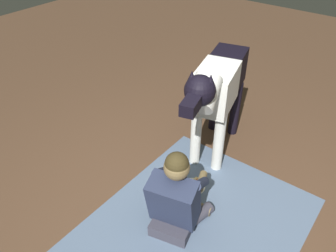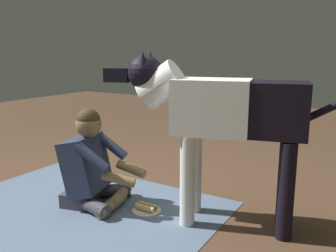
# 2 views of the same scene
# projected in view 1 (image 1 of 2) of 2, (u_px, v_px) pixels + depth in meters

# --- Properties ---
(ground_plane) EXTENTS (13.19, 13.19, 0.00)m
(ground_plane) POSITION_uv_depth(u_px,v_px,m) (187.00, 211.00, 3.15)
(ground_plane) COLOR brown
(area_rug) EXTENTS (2.23, 1.67, 0.01)m
(area_rug) POSITION_uv_depth(u_px,v_px,m) (189.00, 233.00, 2.95)
(area_rug) COLOR slate
(area_rug) RESTS_ON ground
(person_sitting_on_floor) EXTENTS (0.72, 0.58, 0.82)m
(person_sitting_on_floor) POSITION_uv_depth(u_px,v_px,m) (176.00, 198.00, 2.84)
(person_sitting_on_floor) COLOR #3C3B47
(person_sitting_on_floor) RESTS_ON ground
(large_dog) EXTENTS (1.64, 0.58, 1.27)m
(large_dog) POSITION_uv_depth(u_px,v_px,m) (217.00, 89.00, 3.33)
(large_dog) COLOR white
(large_dog) RESTS_ON ground
(hot_dog_on_plate) EXTENTS (0.23, 0.23, 0.06)m
(hot_dog_on_plate) POSITION_uv_depth(u_px,v_px,m) (194.00, 185.00, 3.38)
(hot_dog_on_plate) COLOR silver
(hot_dog_on_plate) RESTS_ON ground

